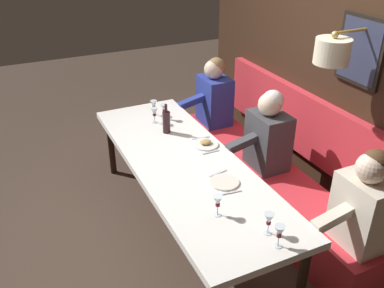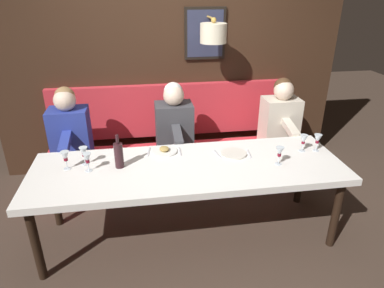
{
  "view_description": "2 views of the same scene",
  "coord_description": "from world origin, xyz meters",
  "views": [
    {
      "loc": [
        -1.29,
        -2.87,
        2.63
      ],
      "look_at": [
        0.05,
        -0.04,
        0.92
      ],
      "focal_mm": 39.21,
      "sensor_mm": 36.0,
      "label": 1
    },
    {
      "loc": [
        -2.59,
        0.38,
        2.17
      ],
      "look_at": [
        0.05,
        -0.04,
        0.92
      ],
      "focal_mm": 32.08,
      "sensor_mm": 36.0,
      "label": 2
    }
  ],
  "objects": [
    {
      "name": "ground_plane",
      "position": [
        0.0,
        0.0,
        0.0
      ],
      "size": [
        12.0,
        12.0,
        0.0
      ],
      "primitive_type": "plane",
      "color": "#423328"
    },
    {
      "name": "dining_table",
      "position": [
        0.0,
        0.0,
        0.68
      ],
      "size": [
        0.9,
        2.7,
        0.74
      ],
      "color": "white",
      "rests_on": "ground_plane"
    },
    {
      "name": "banquette_bench",
      "position": [
        0.89,
        0.0,
        0.23
      ],
      "size": [
        0.52,
        2.9,
        0.45
      ],
      "primitive_type": "cube",
      "color": "red",
      "rests_on": "ground_plane"
    },
    {
      "name": "back_wall_panel",
      "position": [
        1.46,
        -0.01,
        1.36
      ],
      "size": [
        0.59,
        4.1,
        2.9
      ],
      "color": "#382316",
      "rests_on": "ground_plane"
    },
    {
      "name": "diner_nearest",
      "position": [
        0.88,
        -1.19,
        0.82
      ],
      "size": [
        0.6,
        0.4,
        0.79
      ],
      "color": "beige",
      "rests_on": "banquette_bench"
    },
    {
      "name": "diner_near",
      "position": [
        0.88,
        0.03,
        0.82
      ],
      "size": [
        0.6,
        0.4,
        0.79
      ],
      "color": "#3D3D42",
      "rests_on": "banquette_bench"
    },
    {
      "name": "diner_middle",
      "position": [
        0.88,
        1.13,
        0.82
      ],
      "size": [
        0.6,
        0.4,
        0.79
      ],
      "color": "#283893",
      "rests_on": "banquette_bench"
    },
    {
      "name": "place_setting_0",
      "position": [
        0.3,
        0.19,
        0.75
      ],
      "size": [
        0.24,
        0.32,
        0.05
      ],
      "color": "white",
      "rests_on": "dining_table"
    },
    {
      "name": "place_setting_1",
      "position": [
        0.15,
        -0.44,
        0.75
      ],
      "size": [
        0.24,
        0.33,
        0.01
      ],
      "color": "silver",
      "rests_on": "dining_table"
    },
    {
      "name": "wine_glass_0",
      "position": [
        0.16,
        0.89,
        0.86
      ],
      "size": [
        0.07,
        0.07,
        0.16
      ],
      "color": "silver",
      "rests_on": "dining_table"
    },
    {
      "name": "wine_glass_1",
      "position": [
        0.1,
        -1.23,
        0.86
      ],
      "size": [
        0.07,
        0.07,
        0.16
      ],
      "color": "silver",
      "rests_on": "dining_table"
    },
    {
      "name": "wine_glass_2",
      "position": [
        0.04,
        0.84,
        0.86
      ],
      "size": [
        0.07,
        0.07,
        0.16
      ],
      "color": "silver",
      "rests_on": "dining_table"
    },
    {
      "name": "wine_glass_3",
      "position": [
        -0.1,
        -0.78,
        0.86
      ],
      "size": [
        0.07,
        0.07,
        0.16
      ],
      "color": "silver",
      "rests_on": "dining_table"
    },
    {
      "name": "wine_glass_4",
      "position": [
        0.12,
        -1.1,
        0.86
      ],
      "size": [
        0.07,
        0.07,
        0.16
      ],
      "color": "silver",
      "rests_on": "dining_table"
    },
    {
      "name": "wine_glass_5",
      "position": [
        0.1,
        1.03,
        0.86
      ],
      "size": [
        0.07,
        0.07,
        0.16
      ],
      "color": "silver",
      "rests_on": "dining_table"
    },
    {
      "name": "wine_bottle",
      "position": [
        0.07,
        0.59,
        0.86
      ],
      "size": [
        0.08,
        0.08,
        0.3
      ],
      "color": "#33191E",
      "rests_on": "dining_table"
    }
  ]
}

